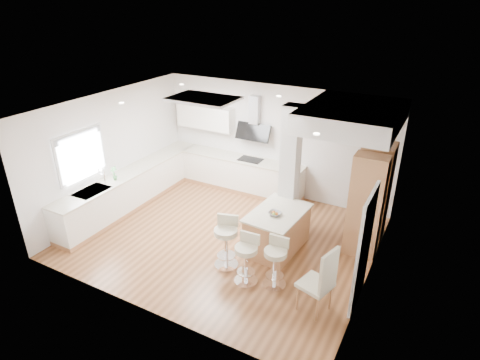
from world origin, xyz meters
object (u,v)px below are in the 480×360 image
Objects in this scene: bar_stool_b at (247,256)px; bar_stool_c at (276,260)px; peninsula at (277,230)px; bar_stool_a at (226,239)px; dining_chair at (322,280)px.

bar_stool_c is (0.49, 0.16, -0.00)m from bar_stool_b.
peninsula is 1.42× the size of bar_stool_a.
dining_chair is at bearing -27.20° from bar_stool_a.
bar_stool_b is (0.56, -0.24, -0.04)m from bar_stool_a.
bar_stool_b is 1.42m from dining_chair.
bar_stool_a is at bearing 173.51° from bar_stool_c.
bar_stool_c is at bearing 178.17° from dining_chair.
bar_stool_c is at bearing -63.63° from peninsula.
bar_stool_b reaches higher than peninsula.
bar_stool_c is at bearing 15.49° from bar_stool_b.
bar_stool_a reaches higher than bar_stool_b.
peninsula is 1.92m from dining_chair.
bar_stool_c is 0.76× the size of dining_chair.
dining_chair reaches higher than peninsula.
bar_stool_a reaches higher than bar_stool_c.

